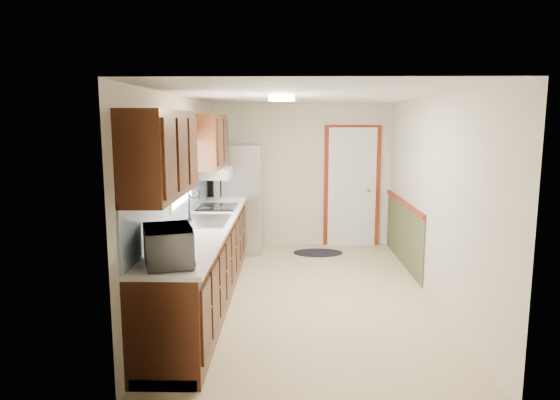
{
  "coord_description": "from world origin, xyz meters",
  "views": [
    {
      "loc": [
        -0.22,
        -5.91,
        2.11
      ],
      "look_at": [
        -0.32,
        0.11,
        1.15
      ],
      "focal_mm": 32.0,
      "sensor_mm": 36.0,
      "label": 1
    }
  ],
  "objects": [
    {
      "name": "ceiling_fixture",
      "position": [
        -0.3,
        -0.2,
        2.36
      ],
      "size": [
        0.3,
        0.3,
        0.06
      ],
      "primitive_type": "cylinder",
      "color": "#FFD88C",
      "rests_on": "room_shell"
    },
    {
      "name": "cooktop",
      "position": [
        -1.19,
        0.75,
        0.95
      ],
      "size": [
        0.51,
        0.61,
        0.02
      ],
      "primitive_type": "cube",
      "color": "black",
      "rests_on": "kitchen_run"
    },
    {
      "name": "refrigerator",
      "position": [
        -1.02,
        2.02,
        0.87
      ],
      "size": [
        0.75,
        0.74,
        1.74
      ],
      "rotation": [
        0.0,
        0.0,
        0.04
      ],
      "color": "#B7B7BC",
      "rests_on": "ground"
    },
    {
      "name": "microwave",
      "position": [
        -1.2,
        -1.95,
        1.13
      ],
      "size": [
        0.47,
        0.63,
        0.38
      ],
      "primitive_type": "imported",
      "rotation": [
        0.0,
        0.0,
        1.9
      ],
      "color": "white",
      "rests_on": "kitchen_run"
    },
    {
      "name": "room_shell",
      "position": [
        0.0,
        0.0,
        1.2
      ],
      "size": [
        3.2,
        5.2,
        2.52
      ],
      "color": "beige",
      "rests_on": "ground"
    },
    {
      "name": "back_wall_trim",
      "position": [
        0.99,
        2.21,
        0.89
      ],
      "size": [
        1.12,
        2.3,
        2.08
      ],
      "color": "maroon",
      "rests_on": "ground"
    },
    {
      "name": "rug",
      "position": [
        0.26,
        1.9,
        0.01
      ],
      "size": [
        0.81,
        0.53,
        0.01
      ],
      "primitive_type": "ellipsoid",
      "rotation": [
        0.0,
        0.0,
        0.02
      ],
      "color": "black",
      "rests_on": "ground"
    },
    {
      "name": "kitchen_run",
      "position": [
        -1.24,
        -0.29,
        0.81
      ],
      "size": [
        0.63,
        4.0,
        2.2
      ],
      "color": "#39190D",
      "rests_on": "ground"
    }
  ]
}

